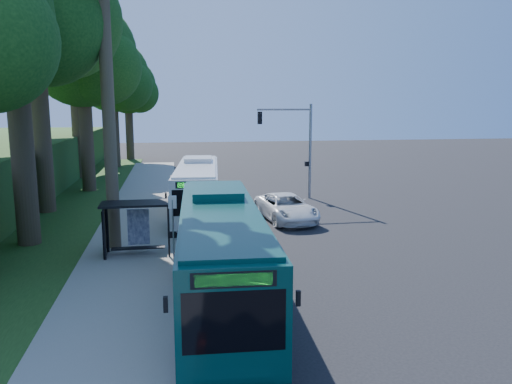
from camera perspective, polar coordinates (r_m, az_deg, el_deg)
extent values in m
plane|color=black|center=(27.18, 2.07, -4.81)|extent=(140.00, 140.00, 0.00)
cube|color=gray|center=(26.69, -13.53, -5.23)|extent=(4.50, 70.00, 0.12)
cube|color=maroon|center=(22.78, -8.34, -7.66)|extent=(0.25, 30.00, 0.13)
cube|color=#234719|center=(32.39, -23.09, -3.16)|extent=(8.00, 70.00, 0.06)
cube|color=black|center=(23.20, -13.50, -1.30)|extent=(3.20, 1.50, 0.10)
cube|color=black|center=(23.63, -16.89, -4.49)|extent=(0.06, 1.30, 2.20)
cube|color=navy|center=(24.15, -13.28, -3.89)|extent=(1.00, 0.12, 1.70)
cube|color=black|center=(23.58, -13.31, -6.24)|extent=(2.40, 0.40, 0.06)
cube|color=black|center=(24.20, -16.60, -4.14)|extent=(0.08, 0.08, 2.40)
cube|color=black|center=(24.01, -9.94, -3.98)|extent=(0.08, 0.08, 2.40)
cube|color=black|center=(23.04, -16.95, -4.85)|extent=(0.08, 0.08, 2.40)
cube|color=black|center=(22.85, -9.95, -4.69)|extent=(0.08, 0.08, 2.40)
cylinder|color=gray|center=(21.42, -9.44, -4.83)|extent=(0.06, 0.06, 3.00)
cube|color=white|center=(21.11, -9.55, -1.15)|extent=(0.35, 0.04, 0.55)
cylinder|color=gray|center=(37.31, 6.20, 4.60)|extent=(0.20, 0.20, 7.00)
cylinder|color=gray|center=(36.66, 3.24, 9.41)|extent=(4.00, 0.14, 0.14)
cube|color=black|center=(36.31, 0.43, 8.47)|extent=(0.30, 0.30, 0.90)
cube|color=black|center=(37.34, 5.81, 3.23)|extent=(0.25, 0.25, 0.35)
cylinder|color=#4C3F2D|center=(24.39, -16.50, 8.57)|extent=(0.60, 0.60, 13.00)
cylinder|color=#382B1E|center=(26.74, -25.22, 5.43)|extent=(1.10, 1.10, 10.50)
sphere|color=#103D11|center=(27.12, -26.27, 19.12)|extent=(8.00, 8.00, 8.00)
sphere|color=#103D11|center=(25.40, -23.23, 17.29)|extent=(5.60, 5.60, 5.60)
cylinder|color=#382B1E|center=(34.70, -23.43, 7.52)|extent=(1.18, 1.18, 11.90)
sphere|color=#103D11|center=(33.18, -21.28, 17.92)|extent=(7.00, 7.00, 7.00)
sphere|color=#103D11|center=(37.21, -26.21, 17.17)|extent=(6.50, 6.50, 6.50)
cylinder|color=#382B1E|center=(42.29, -18.83, 6.65)|extent=(1.06, 1.06, 9.80)
sphere|color=#103D11|center=(42.44, -19.29, 14.79)|extent=(8.40, 8.40, 8.40)
sphere|color=#103D11|center=(40.87, -17.10, 13.53)|extent=(5.88, 5.88, 5.88)
sphere|color=#103D11|center=(44.06, -20.85, 13.40)|extent=(5.46, 5.46, 5.46)
cylinder|color=#382B1E|center=(50.48, -19.73, 7.84)|extent=(1.14, 1.14, 11.20)
sphere|color=#103D11|center=(50.78, -20.19, 15.61)|extent=(9.60, 9.60, 9.60)
sphere|color=#103D11|center=(48.94, -18.13, 14.45)|extent=(6.72, 6.72, 6.72)
sphere|color=#103D11|center=(52.63, -21.65, 14.24)|extent=(6.24, 6.24, 6.24)
cylinder|color=#382B1E|center=(58.10, -15.88, 7.19)|extent=(1.02, 1.02, 9.10)
sphere|color=#103D11|center=(58.14, -16.14, 12.70)|extent=(8.00, 8.00, 8.00)
sphere|color=#103D11|center=(56.75, -14.58, 11.79)|extent=(5.60, 5.60, 5.60)
sphere|color=#103D11|center=(59.65, -17.32, 11.81)|extent=(5.20, 5.20, 5.20)
cylinder|color=#382B1E|center=(65.98, -14.27, 7.23)|extent=(0.98, 0.98, 8.40)
sphere|color=#103D11|center=(65.97, -14.46, 11.71)|extent=(7.00, 7.00, 7.00)
sphere|color=#103D11|center=(64.80, -13.25, 10.95)|extent=(4.90, 4.90, 4.90)
sphere|color=#103D11|center=(67.27, -15.41, 11.01)|extent=(4.55, 4.55, 4.55)
cube|color=silver|center=(31.57, -6.69, 0.41)|extent=(3.53, 11.90, 2.79)
cube|color=black|center=(31.84, -6.64, -2.15)|extent=(3.56, 11.96, 0.34)
cube|color=black|center=(32.01, -6.67, 1.03)|extent=(3.36, 9.34, 1.08)
cube|color=black|center=(25.82, -7.15, -1.22)|extent=(2.19, 0.31, 1.37)
cube|color=black|center=(37.28, -6.39, 2.36)|extent=(2.00, 0.30, 0.98)
cube|color=#19E533|center=(25.65, -7.19, 0.81)|extent=(1.62, 0.24, 0.27)
cube|color=silver|center=(31.37, -6.74, 3.01)|extent=(3.28, 11.30, 0.12)
cube|color=silver|center=(33.29, -6.63, 3.69)|extent=(1.96, 2.59, 0.34)
cylinder|color=black|center=(28.21, -9.20, -3.37)|extent=(0.38, 1.00, 0.98)
cylinder|color=black|center=(28.11, -4.60, -3.32)|extent=(0.38, 1.00, 0.98)
cylinder|color=black|center=(36.23, -8.19, -0.40)|extent=(0.38, 1.00, 0.98)
cylinder|color=black|center=(36.16, -4.62, -0.36)|extent=(0.38, 1.00, 0.98)
cube|color=#0A3733|center=(17.52, -4.10, -6.83)|extent=(3.29, 12.67, 2.98)
cube|color=black|center=(18.02, -4.03, -11.54)|extent=(3.32, 12.73, 0.37)
cube|color=black|center=(17.94, -4.19, -5.48)|extent=(3.21, 9.92, 1.15)
cube|color=black|center=(11.60, -2.53, -14.53)|extent=(2.35, 0.24, 1.46)
cube|color=black|center=(23.47, -4.86, -1.69)|extent=(2.14, 0.23, 1.05)
cube|color=#19E533|center=(11.22, -2.57, -9.92)|extent=(1.74, 0.19, 0.29)
cube|color=#0A3733|center=(17.14, -4.16, -1.89)|extent=(3.04, 12.03, 0.13)
cube|color=#0A3733|center=(19.16, -4.47, -0.10)|extent=(2.00, 2.70, 0.37)
cylinder|color=black|center=(14.25, -8.26, -16.75)|extent=(0.37, 1.06, 1.05)
cylinder|color=black|center=(14.38, 1.82, -16.38)|extent=(0.37, 1.06, 1.05)
cylinder|color=black|center=(22.46, -7.76, -6.68)|extent=(0.37, 1.06, 1.05)
cylinder|color=black|center=(22.54, -1.57, -6.53)|extent=(0.37, 1.06, 1.05)
imported|color=white|center=(30.22, 3.47, -1.78)|extent=(3.31, 6.00, 1.59)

